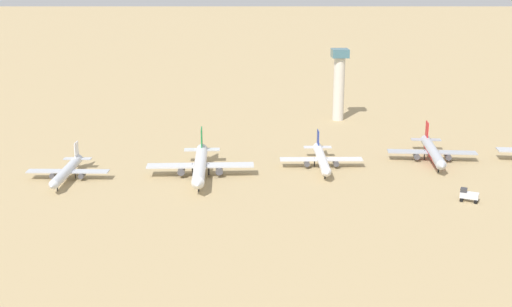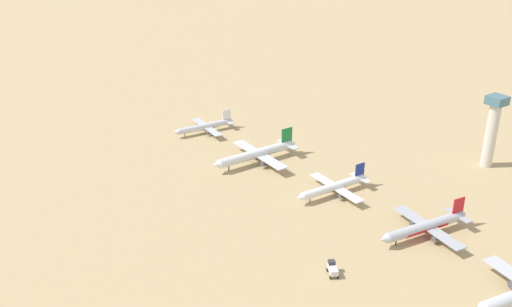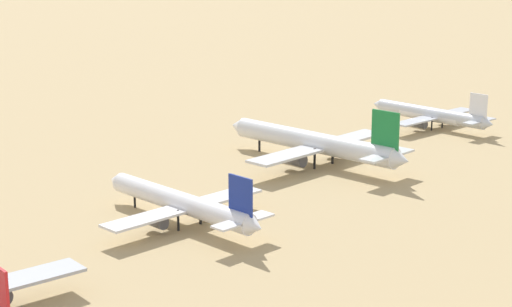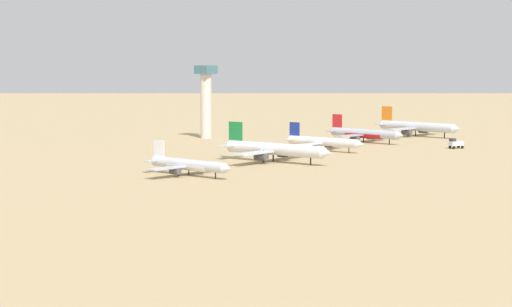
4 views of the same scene
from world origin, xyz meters
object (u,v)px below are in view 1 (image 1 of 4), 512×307
at_px(parked_jet_3, 433,152).
at_px(control_tower, 339,81).
at_px(service_truck, 468,195).
at_px(parked_jet_1, 200,165).
at_px(parked_jet_2, 321,159).
at_px(parked_jet_0, 67,171).

xyz_separation_m(parked_jet_3, control_tower, (-64.59, -22.83, 13.66)).
bearing_deg(parked_jet_3, service_truck, -1.76).
distance_m(parked_jet_1, parked_jet_3, 81.37).
relative_size(parked_jet_2, parked_jet_3, 0.91).
xyz_separation_m(parked_jet_1, service_truck, (26.44, 78.92, -2.10)).
height_order(parked_jet_1, service_truck, parked_jet_1).
bearing_deg(service_truck, parked_jet_2, -131.86).
relative_size(parked_jet_1, parked_jet_2, 1.24).
xyz_separation_m(parked_jet_2, control_tower, (-70.59, 16.84, 13.94)).
bearing_deg(parked_jet_3, parked_jet_1, -80.10).
distance_m(parked_jet_0, parked_jet_3, 123.48).
xyz_separation_m(service_truck, control_tower, (-105.02, -21.59, 15.22)).
xyz_separation_m(parked_jet_1, control_tower, (-78.58, 57.33, 13.12)).
bearing_deg(parked_jet_1, control_tower, 143.89).
relative_size(parked_jet_3, service_truck, 6.65).
height_order(service_truck, control_tower, control_tower).
xyz_separation_m(parked_jet_0, service_truck, (24.94, 121.27, -1.03)).
height_order(parked_jet_1, control_tower, control_tower).
bearing_deg(parked_jet_3, parked_jet_2, -81.40).
relative_size(parked_jet_1, control_tower, 1.38).
xyz_separation_m(parked_jet_2, parked_jet_3, (-6.00, 39.67, 0.28)).
distance_m(parked_jet_1, parked_jet_2, 41.28).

